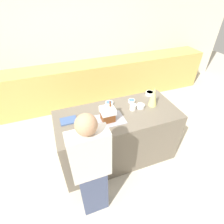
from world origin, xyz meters
TOP-DOWN VIEW (x-y plane):
  - ground_plane at (0.00, 0.00)m, footprint 12.00×12.00m
  - wall_back at (0.00, 2.20)m, footprint 8.00×0.05m
  - back_cabinet_block at (0.00, 1.87)m, footprint 6.00×0.60m
  - kitchen_island at (0.00, 0.00)m, footprint 1.81×0.82m
  - baking_tray at (-0.18, -0.08)m, footprint 0.46×0.31m
  - gingerbread_house at (-0.18, -0.08)m, footprint 0.19×0.18m
  - decorative_tree at (0.58, 0.03)m, footprint 0.13×0.13m
  - candy_bowl_near_tray_left at (0.70, 0.31)m, footprint 0.13×0.13m
  - candy_bowl_near_tray_right at (-0.50, 0.00)m, footprint 0.13×0.13m
  - candy_bowl_beside_tree at (0.38, 0.03)m, footprint 0.12×0.12m
  - candy_bowl_center_rear at (0.32, 0.21)m, footprint 0.11×0.11m
  - candy_bowl_far_right at (-0.03, 0.27)m, footprint 0.12×0.12m
  - cookbook at (-0.69, 0.09)m, footprint 0.22×0.16m
  - mug at (0.25, 0.03)m, footprint 0.09×0.09m
  - person at (-0.59, -0.70)m, footprint 0.41×0.51m

SIDE VIEW (x-z plane):
  - ground_plane at x=0.00m, z-range 0.00..0.00m
  - kitchen_island at x=0.00m, z-range 0.00..0.90m
  - back_cabinet_block at x=0.00m, z-range 0.00..0.95m
  - person at x=-0.59m, z-range 0.03..1.58m
  - baking_tray at x=-0.18m, z-range 0.90..0.91m
  - cookbook at x=-0.69m, z-range 0.90..0.92m
  - candy_bowl_near_tray_right at x=-0.50m, z-range 0.90..0.94m
  - candy_bowl_center_rear at x=0.32m, z-range 0.90..0.94m
  - candy_bowl_far_right at x=-0.03m, z-range 0.90..0.94m
  - candy_bowl_beside_tree at x=0.38m, z-range 0.90..0.96m
  - candy_bowl_near_tray_left at x=0.70m, z-range 0.90..0.96m
  - mug at x=0.25m, z-range 0.90..0.99m
  - gingerbread_house at x=-0.18m, z-range 0.88..1.15m
  - decorative_tree at x=0.58m, z-range 0.90..1.21m
  - wall_back at x=0.00m, z-range 0.00..2.60m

